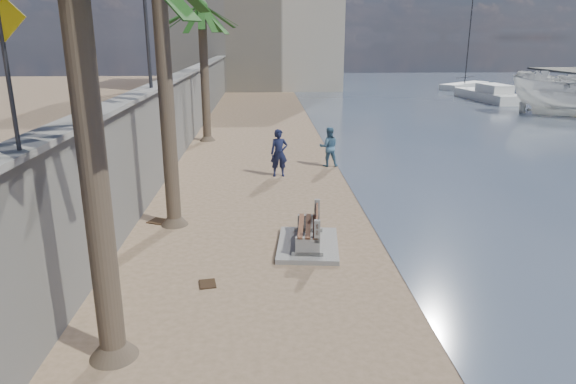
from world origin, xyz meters
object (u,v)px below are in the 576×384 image
bench_far (308,232)px  palm_back (202,8)px  sailboat_west (464,85)px  person_a (279,150)px  person_b (329,145)px  yacht_far (487,97)px

bench_far → palm_back: (-4.15, 14.88, 6.30)m
bench_far → sailboat_west: (20.79, 43.21, -0.10)m
palm_back → person_a: bearing=-64.5°
palm_back → bench_far: bearing=-74.4°
person_a → palm_back: bearing=111.4°
person_b → yacht_far: 28.75m
person_a → sailboat_west: 41.76m
palm_back → sailboat_west: size_ratio=0.76×
palm_back → person_b: bearing=-46.2°
person_b → yacht_far: size_ratio=0.23×
person_a → sailboat_west: bearing=55.2°
palm_back → person_a: (3.62, -7.57, -5.64)m
yacht_far → sailboat_west: sailboat_west is taller
bench_far → yacht_far: (18.56, 32.08, -0.07)m
yacht_far → person_b: bearing=138.6°
palm_back → sailboat_west: sailboat_west is taller
palm_back → sailboat_west: (24.94, 28.33, -6.39)m
bench_far → sailboat_west: bearing=64.3°
person_a → person_b: (2.17, 1.55, -0.14)m
yacht_far → sailboat_west: size_ratio=0.81×
bench_far → sailboat_west: size_ratio=0.24×
person_b → sailboat_west: bearing=-119.9°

